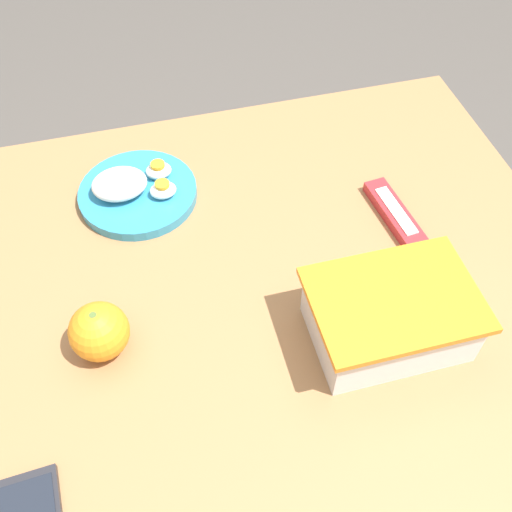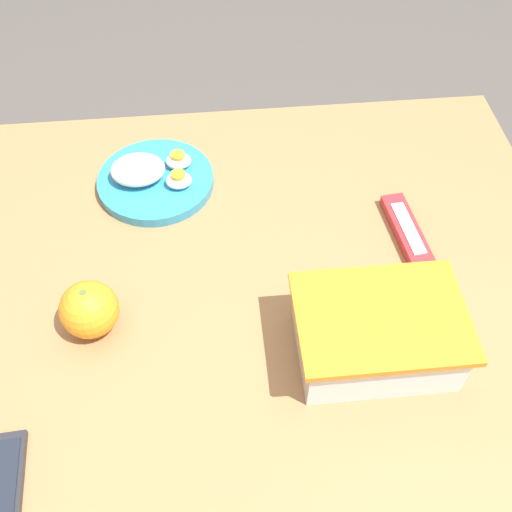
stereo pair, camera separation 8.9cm
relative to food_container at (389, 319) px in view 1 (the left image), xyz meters
The scene contains 6 objects.
ground_plane 0.80m from the food_container, 33.48° to the right, with size 10.00×10.00×0.00m, color #4C4742.
table 0.26m from the food_container, 33.48° to the right, with size 1.07×0.83×0.73m.
food_container is the anchor object (origin of this frame).
orange_fruit 0.39m from the food_container, 11.72° to the right, with size 0.08×0.08×0.08m.
rice_plate 0.46m from the food_container, 49.71° to the right, with size 0.20×0.20×0.06m.
candy_bar 0.23m from the food_container, 116.47° to the right, with size 0.05×0.16×0.02m.
Camera 1 is at (0.09, 0.50, 1.46)m, focal length 42.00 mm.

